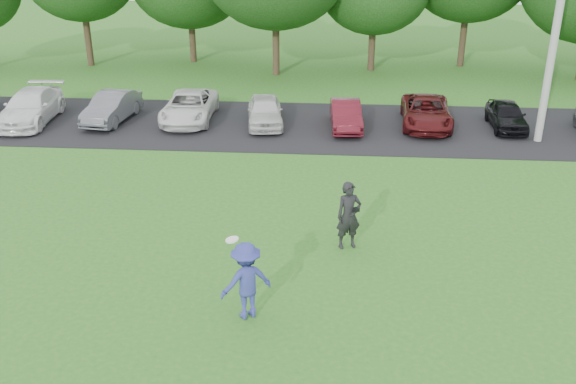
# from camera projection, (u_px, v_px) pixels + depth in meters

# --- Properties ---
(ground) EXTENTS (100.00, 100.00, 0.00)m
(ground) POSITION_uv_depth(u_px,v_px,m) (276.00, 312.00, 13.93)
(ground) COLOR #26691E
(ground) RESTS_ON ground
(parking_lot) EXTENTS (32.00, 6.50, 0.03)m
(parking_lot) POSITION_uv_depth(u_px,v_px,m) (306.00, 126.00, 25.77)
(parking_lot) COLOR black
(parking_lot) RESTS_ON ground
(utility_pole) EXTENTS (0.28, 0.28, 9.35)m
(utility_pole) POSITION_uv_depth(u_px,v_px,m) (559.00, 14.00, 22.20)
(utility_pole) COLOR #A0A19C
(utility_pole) RESTS_ON ground
(frisbee_player) EXTENTS (1.30, 1.12, 2.00)m
(frisbee_player) POSITION_uv_depth(u_px,v_px,m) (246.00, 281.00, 13.44)
(frisbee_player) COLOR #31378C
(frisbee_player) RESTS_ON ground
(camera_bystander) EXTENTS (0.76, 0.63, 1.79)m
(camera_bystander) POSITION_uv_depth(u_px,v_px,m) (349.00, 216.00, 16.24)
(camera_bystander) COLOR black
(camera_bystander) RESTS_ON ground
(parked_cars) EXTENTS (31.04, 5.02, 1.26)m
(parked_cars) POSITION_uv_depth(u_px,v_px,m) (283.00, 111.00, 25.60)
(parked_cars) COLOR #AAADB1
(parked_cars) RESTS_ON parking_lot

